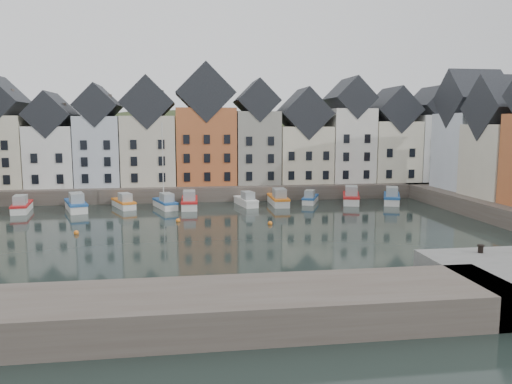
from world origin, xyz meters
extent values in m
plane|color=black|center=(0.00, 0.00, 0.00)|extent=(260.00, 260.00, 0.00)
cube|color=#4C423A|center=(0.00, 30.00, 1.00)|extent=(90.00, 16.00, 2.00)
cube|color=#4C423A|center=(-10.00, -22.00, 1.00)|extent=(50.00, 6.00, 2.00)
ellipsoid|color=#273319|center=(0.00, 56.00, -18.00)|extent=(153.60, 70.40, 64.00)
sphere|color=#1F3015|center=(-13.94, 50.93, 8.70)|extent=(5.77, 5.77, 5.77)
sphere|color=#1F3015|center=(24.86, 60.75, 8.12)|extent=(5.27, 5.27, 5.27)
sphere|color=#1F3015|center=(31.82, 54.20, 7.88)|extent=(5.07, 5.07, 5.07)
sphere|color=#1F3015|center=(14.28, 55.19, 7.82)|extent=(5.01, 5.01, 5.01)
sphere|color=#1F3015|center=(-37.67, 56.61, 6.57)|extent=(3.94, 3.94, 3.94)
sphere|color=#1F3015|center=(28.33, 60.25, 8.05)|extent=(5.21, 5.21, 5.21)
sphere|color=#1F3015|center=(1.99, 58.64, 8.32)|extent=(5.45, 5.45, 5.45)
sphere|color=#1F3015|center=(37.80, 48.31, 7.21)|extent=(4.49, 4.49, 4.49)
cube|color=#ECE4C6|center=(-29.17, 28.00, 7.04)|extent=(7.67, 8.00, 10.07)
cube|color=white|center=(-21.90, 28.00, 6.30)|extent=(6.56, 8.00, 8.61)
cube|color=black|center=(-21.90, 28.00, 12.23)|extent=(6.56, 8.16, 6.56)
cube|color=silver|center=(-15.37, 28.00, 7.01)|extent=(6.20, 8.00, 10.02)
cube|color=black|center=(-15.37, 28.00, 13.55)|extent=(6.20, 8.16, 6.20)
cube|color=beige|center=(-8.27, 28.00, 7.04)|extent=(7.70, 8.00, 10.08)
cube|color=black|center=(-8.27, 28.00, 13.98)|extent=(7.70, 8.16, 7.70)
cube|color=#C06437|center=(0.07, 28.00, 7.64)|extent=(8.69, 8.00, 11.28)
cube|color=black|center=(0.07, 28.00, 15.43)|extent=(8.69, 8.16, 8.69)
cube|color=gray|center=(7.78, 28.00, 7.39)|extent=(6.43, 8.00, 10.78)
cube|color=black|center=(7.78, 28.00, 14.37)|extent=(6.43, 8.16, 6.43)
cube|color=beige|center=(15.08, 28.00, 6.28)|extent=(7.88, 8.00, 8.56)
cube|color=black|center=(15.08, 28.00, 12.51)|extent=(7.88, 8.16, 7.88)
cube|color=white|center=(22.42, 28.00, 7.64)|extent=(6.50, 8.00, 11.27)
cube|color=black|center=(22.42, 28.00, 14.88)|extent=(6.50, 8.16, 6.50)
cube|color=#ECE4C6|center=(29.43, 28.00, 6.66)|extent=(7.23, 8.00, 9.32)
cube|color=black|center=(29.43, 28.00, 13.11)|extent=(7.23, 8.16, 7.23)
cube|color=white|center=(36.28, 28.00, 7.16)|extent=(6.18, 8.00, 10.32)
cube|color=black|center=(36.28, 28.00, 13.85)|extent=(6.18, 8.16, 6.18)
cube|color=silver|center=(36.00, 16.26, 7.19)|extent=(7.47, 8.00, 10.38)
cube|color=black|center=(36.00, 16.26, 14.36)|extent=(7.62, 8.00, 8.00)
cube|color=beige|center=(36.00, 8.26, 6.44)|extent=(8.14, 8.00, 8.89)
cube|color=black|center=(36.00, 8.26, 12.87)|extent=(8.30, 8.00, 8.00)
sphere|color=orange|center=(-4.00, 8.00, 0.15)|extent=(0.50, 0.50, 0.50)
sphere|color=orange|center=(6.00, 5.00, 0.15)|extent=(0.50, 0.50, 0.50)
sphere|color=orange|center=(-14.00, 3.00, 0.15)|extent=(0.50, 0.50, 0.50)
cube|color=silver|center=(-23.56, 17.74, 0.36)|extent=(2.72, 6.29, 1.12)
cube|color=red|center=(-23.56, 17.74, 0.96)|extent=(2.84, 6.43, 0.25)
cube|color=gray|center=(-23.42, 16.83, 1.57)|extent=(1.77, 2.62, 1.22)
cube|color=silver|center=(-16.97, 17.49, 0.39)|extent=(4.01, 7.00, 1.23)
cube|color=#215298|center=(-16.97, 17.49, 1.06)|extent=(4.16, 7.16, 0.28)
cube|color=gray|center=(-16.66, 16.53, 1.73)|extent=(2.33, 3.04, 1.34)
cube|color=silver|center=(-11.22, 18.87, 0.33)|extent=(3.72, 5.89, 1.04)
cube|color=orange|center=(-11.22, 18.87, 0.90)|extent=(3.85, 6.03, 0.24)
cube|color=gray|center=(-10.89, 18.09, 1.46)|extent=(2.08, 2.60, 1.13)
cube|color=silver|center=(-5.78, 17.80, 0.34)|extent=(3.48, 6.08, 1.07)
cube|color=#215298|center=(-5.78, 17.80, 0.92)|extent=(3.61, 6.22, 0.24)
cube|color=gray|center=(-5.51, 16.97, 1.50)|extent=(2.02, 2.64, 1.16)
cylinder|color=silver|center=(-5.96, 18.36, 5.82)|extent=(0.14, 0.14, 10.67)
cube|color=silver|center=(-2.59, 17.80, 0.39)|extent=(2.14, 6.65, 1.21)
cube|color=red|center=(-2.59, 17.80, 1.05)|extent=(2.25, 6.79, 0.28)
cube|color=gray|center=(-2.62, 16.81, 1.71)|extent=(1.60, 2.68, 1.32)
cube|color=silver|center=(4.98, 18.44, 0.33)|extent=(2.76, 5.80, 1.02)
cube|color=silver|center=(4.98, 18.44, 0.88)|extent=(2.87, 5.93, 0.23)
cube|color=gray|center=(5.15, 17.62, 1.44)|extent=(1.72, 2.45, 1.12)
cube|color=silver|center=(9.43, 18.41, 0.38)|extent=(2.04, 6.60, 1.21)
cube|color=orange|center=(9.43, 18.41, 1.04)|extent=(2.15, 6.73, 0.27)
cube|color=gray|center=(9.42, 17.43, 1.70)|extent=(1.56, 2.65, 1.32)
cube|color=silver|center=(14.20, 19.36, 0.31)|extent=(3.46, 5.47, 0.97)
cube|color=#215298|center=(14.20, 19.36, 0.83)|extent=(3.58, 5.60, 0.22)
cube|color=gray|center=(13.90, 18.63, 1.36)|extent=(1.94, 2.41, 1.05)
cube|color=silver|center=(19.87, 18.66, 0.40)|extent=(4.08, 7.20, 1.26)
cube|color=red|center=(19.87, 18.66, 1.09)|extent=(4.23, 7.37, 0.29)
cube|color=gray|center=(19.56, 17.68, 1.78)|extent=(2.38, 3.12, 1.38)
cube|color=silver|center=(25.40, 17.57, 0.39)|extent=(4.41, 6.89, 1.22)
cube|color=#215298|center=(25.40, 17.57, 1.05)|extent=(4.57, 7.06, 0.28)
cube|color=gray|center=(25.01, 16.65, 1.72)|extent=(2.46, 3.05, 1.33)
cylinder|color=black|center=(17.20, -16.50, 2.25)|extent=(0.36, 0.36, 0.50)
cylinder|color=black|center=(17.20, -16.50, 2.52)|extent=(0.48, 0.48, 0.08)
camera|label=1|loc=(-3.17, -47.83, 10.89)|focal=35.00mm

